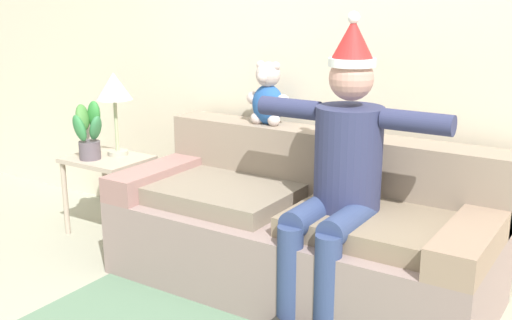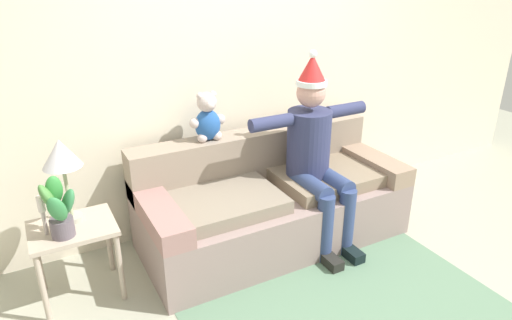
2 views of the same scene
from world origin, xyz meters
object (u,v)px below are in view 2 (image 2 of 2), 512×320
couch (271,201)px  teddy_bear (208,119)px  side_table (74,238)px  table_lamp (61,158)px  person_seated (315,151)px  potted_plant (59,210)px  candle_tall (42,210)px

couch → teddy_bear: (-0.40, 0.28, 0.68)m
side_table → table_lamp: bearing=77.7°
person_seated → potted_plant: bearing=178.3°
couch → side_table: (-1.49, -0.02, 0.12)m
side_table → couch: bearing=0.7°
couch → table_lamp: size_ratio=3.72×
side_table → potted_plant: 0.29m
teddy_bear → table_lamp: size_ratio=0.68×
side_table → candle_tall: size_ratio=2.05×
teddy_bear → table_lamp: bearing=-168.7°
side_table → table_lamp: 0.54m
potted_plant → candle_tall: bearing=141.3°
teddy_bear → table_lamp: 1.09m
table_lamp → side_table: bearing=-102.3°
person_seated → teddy_bear: (-0.69, 0.45, 0.24)m
couch → table_lamp: 1.61m
person_seated → potted_plant: person_seated is taller
potted_plant → table_lamp: bearing=66.5°
teddy_bear → couch: bearing=-34.8°
side_table → potted_plant: bearing=-122.3°
teddy_bear → potted_plant: size_ratio=0.99×
potted_plant → candle_tall: (-0.09, 0.07, -0.01)m
person_seated → couch: bearing=150.5°
potted_plant → candle_tall: size_ratio=1.47×
person_seated → potted_plant: size_ratio=3.94×
person_seated → candle_tall: bearing=176.2°
table_lamp → potted_plant: size_ratio=1.46×
side_table → table_lamp: (0.02, 0.08, 0.53)m
candle_tall → table_lamp: bearing=32.3°
couch → candle_tall: couch is taller
candle_tall → person_seated: bearing=-3.8°
table_lamp → teddy_bear: bearing=11.3°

